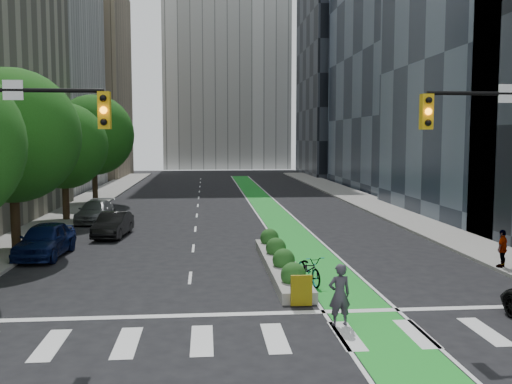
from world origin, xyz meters
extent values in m
plane|color=black|center=(0.00, 0.00, 0.00)|extent=(160.00, 160.00, 0.00)
cube|color=gray|center=(-11.80, 25.00, 0.07)|extent=(3.60, 90.00, 0.15)
cube|color=gray|center=(11.80, 25.00, 0.07)|extent=(3.60, 90.00, 0.15)
cube|color=green|center=(3.00, 30.00, 0.01)|extent=(2.20, 70.00, 0.01)
cube|color=tan|center=(-20.00, 66.00, 13.00)|extent=(14.00, 16.00, 26.00)
cube|color=black|center=(20.00, 68.00, 14.00)|extent=(14.00, 18.00, 28.00)
cylinder|color=black|center=(-11.00, 12.00, 2.52)|extent=(0.44, 0.44, 5.04)
sphere|color=#1B480F|center=(-11.00, 12.00, 5.58)|extent=(6.40, 6.40, 6.40)
cylinder|color=black|center=(-11.00, 22.00, 2.24)|extent=(0.44, 0.44, 4.48)
sphere|color=#1B480F|center=(-11.00, 22.00, 4.96)|extent=(5.60, 5.60, 5.60)
cylinder|color=black|center=(-11.00, 32.00, 2.58)|extent=(0.44, 0.44, 5.15)
sphere|color=#1B480F|center=(-11.00, 32.00, 5.70)|extent=(6.60, 6.60, 6.60)
cylinder|color=black|center=(-7.45, 0.50, 6.80)|extent=(5.50, 0.12, 0.12)
cube|color=gold|center=(-4.70, 0.50, 6.25)|extent=(0.34, 0.28, 1.05)
sphere|color=orange|center=(-4.70, 0.34, 6.25)|extent=(0.20, 0.20, 0.20)
cube|color=white|center=(-7.17, 0.47, 6.80)|extent=(0.55, 0.04, 0.55)
cube|color=gold|center=(4.70, 0.50, 6.25)|extent=(0.34, 0.28, 1.05)
sphere|color=orange|center=(4.70, 0.34, 6.25)|extent=(0.20, 0.20, 0.20)
cube|color=white|center=(7.17, 0.47, 6.80)|extent=(0.55, 0.04, 0.55)
cube|color=gray|center=(1.20, 7.00, 0.20)|extent=(1.20, 10.00, 0.40)
cube|color=yellow|center=(1.20, 1.80, 0.55)|extent=(0.70, 0.12, 1.00)
sphere|color=#194C19|center=(1.20, 3.50, 0.65)|extent=(0.90, 0.90, 0.90)
sphere|color=#194C19|center=(1.20, 6.00, 0.65)|extent=(0.90, 0.90, 0.90)
sphere|color=#194C19|center=(1.20, 8.50, 0.65)|extent=(0.90, 0.90, 0.90)
sphere|color=#194C19|center=(1.20, 11.00, 0.65)|extent=(0.90, 0.90, 0.90)
imported|color=gray|center=(2.00, 4.75, 0.55)|extent=(1.15, 2.20, 1.10)
imported|color=#38333E|center=(2.00, -0.11, 0.92)|extent=(0.73, 0.53, 1.84)
imported|color=#0C1848|center=(-9.25, 10.58, 0.80)|extent=(2.12, 4.77, 1.59)
imported|color=black|center=(-7.00, 15.80, 0.68)|extent=(1.84, 4.23, 1.35)
imported|color=slate|center=(-9.04, 21.58, 0.69)|extent=(2.12, 4.81, 1.37)
imported|color=gray|center=(10.30, 6.07, 0.93)|extent=(0.93, 0.91, 1.57)
camera|label=1|loc=(-1.87, -16.07, 5.48)|focal=40.00mm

